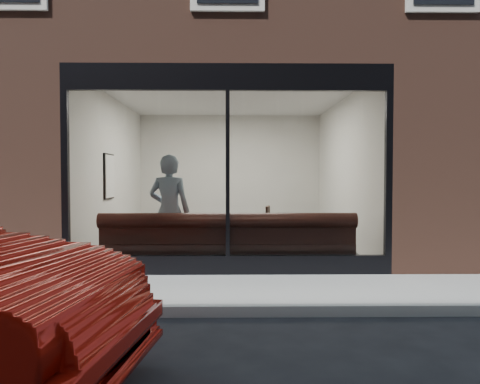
{
  "coord_description": "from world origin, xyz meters",
  "views": [
    {
      "loc": [
        0.08,
        -5.04,
        1.52
      ],
      "look_at": [
        0.19,
        2.4,
        1.26
      ],
      "focal_mm": 35.0,
      "sensor_mm": 36.0,
      "label": 1
    }
  ],
  "objects_px": {
    "person": "(169,211)",
    "cafe_chair_right": "(258,244)",
    "cafe_table_right": "(301,217)",
    "banquette": "(228,256)",
    "cafe_chair_left": "(160,240)",
    "cafe_table_left": "(196,219)"
  },
  "relations": [
    {
      "from": "cafe_table_right",
      "to": "person",
      "type": "bearing_deg",
      "value": -156.06
    },
    {
      "from": "banquette",
      "to": "cafe_chair_left",
      "type": "height_order",
      "value": "banquette"
    },
    {
      "from": "banquette",
      "to": "cafe_table_left",
      "type": "xyz_separation_m",
      "value": [
        -0.58,
        0.88,
        0.52
      ]
    },
    {
      "from": "person",
      "to": "cafe_table_right",
      "type": "distance_m",
      "value": 2.55
    },
    {
      "from": "cafe_table_left",
      "to": "cafe_table_right",
      "type": "height_order",
      "value": "cafe_table_right"
    },
    {
      "from": "cafe_table_left",
      "to": "cafe_table_right",
      "type": "bearing_deg",
      "value": 10.47
    },
    {
      "from": "banquette",
      "to": "cafe_chair_left",
      "type": "relative_size",
      "value": 9.36
    },
    {
      "from": "cafe_chair_right",
      "to": "cafe_table_left",
      "type": "bearing_deg",
      "value": 28.67
    },
    {
      "from": "cafe_table_right",
      "to": "cafe_chair_left",
      "type": "bearing_deg",
      "value": 168.33
    },
    {
      "from": "cafe_table_right",
      "to": "cafe_chair_left",
      "type": "relative_size",
      "value": 1.47
    },
    {
      "from": "cafe_table_left",
      "to": "banquette",
      "type": "bearing_deg",
      "value": -56.61
    },
    {
      "from": "cafe_table_right",
      "to": "cafe_chair_right",
      "type": "xyz_separation_m",
      "value": [
        -0.82,
        -0.0,
        -0.5
      ]
    },
    {
      "from": "banquette",
      "to": "cafe_chair_right",
      "type": "distance_m",
      "value": 1.35
    },
    {
      "from": "cafe_table_right",
      "to": "cafe_chair_left",
      "type": "xyz_separation_m",
      "value": [
        -2.73,
        0.56,
        -0.5
      ]
    },
    {
      "from": "person",
      "to": "cafe_chair_left",
      "type": "relative_size",
      "value": 4.37
    },
    {
      "from": "person",
      "to": "cafe_chair_right",
      "type": "distance_m",
      "value": 1.96
    },
    {
      "from": "cafe_table_right",
      "to": "cafe_chair_right",
      "type": "relative_size",
      "value": 1.67
    },
    {
      "from": "cafe_chair_left",
      "to": "cafe_chair_right",
      "type": "relative_size",
      "value": 1.13
    },
    {
      "from": "cafe_chair_left",
      "to": "cafe_chair_right",
      "type": "height_order",
      "value": "cafe_chair_left"
    },
    {
      "from": "banquette",
      "to": "person",
      "type": "height_order",
      "value": "person"
    },
    {
      "from": "banquette",
      "to": "person",
      "type": "distance_m",
      "value": 1.22
    },
    {
      "from": "banquette",
      "to": "cafe_chair_left",
      "type": "distance_m",
      "value": 2.27
    }
  ]
}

